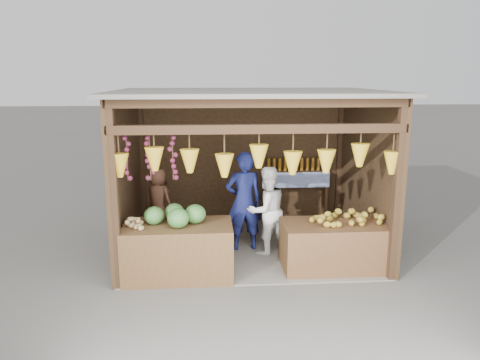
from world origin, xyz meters
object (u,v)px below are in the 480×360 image
(counter_right, at_px, (336,246))
(vendor_seated, at_px, (158,199))
(man_standing, at_px, (244,202))
(woman_standing, at_px, (267,210))
(counter_left, at_px, (178,251))

(counter_right, height_order, vendor_seated, vendor_seated)
(vendor_seated, bearing_deg, man_standing, -155.90)
(woman_standing, bearing_deg, counter_right, 118.85)
(counter_left, xyz_separation_m, vendor_seated, (-0.40, 1.27, 0.44))
(woman_standing, height_order, vendor_seated, woman_standing)
(counter_left, relative_size, woman_standing, 1.08)
(counter_left, distance_m, counter_right, 2.38)
(counter_left, distance_m, woman_standing, 1.67)
(man_standing, height_order, vendor_seated, man_standing)
(counter_right, height_order, man_standing, man_standing)
(counter_left, height_order, man_standing, man_standing)
(counter_right, bearing_deg, man_standing, 146.74)
(counter_right, distance_m, vendor_seated, 3.04)
(counter_left, distance_m, man_standing, 1.51)
(counter_left, relative_size, man_standing, 0.93)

